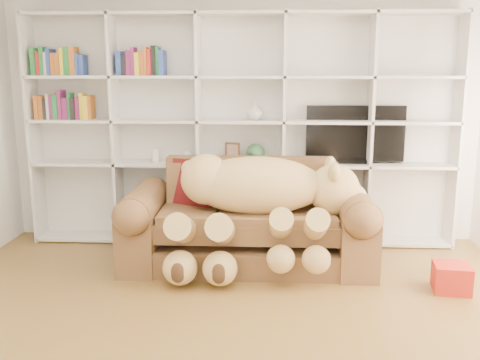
# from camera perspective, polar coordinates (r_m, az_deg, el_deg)

# --- Properties ---
(floor) EXTENTS (5.00, 5.00, 0.00)m
(floor) POSITION_cam_1_polar(r_m,az_deg,el_deg) (3.72, -1.72, -17.68)
(floor) COLOR brown
(floor) RESTS_ON ground
(wall_back) EXTENTS (5.00, 0.02, 2.70)m
(wall_back) POSITION_cam_1_polar(r_m,az_deg,el_deg) (5.76, 0.22, 6.98)
(wall_back) COLOR white
(wall_back) RESTS_ON floor
(bookshelf) EXTENTS (4.43, 0.35, 2.40)m
(bookshelf) POSITION_cam_1_polar(r_m,az_deg,el_deg) (5.64, -2.30, 6.42)
(bookshelf) COLOR silver
(bookshelf) RESTS_ON floor
(sofa) EXTENTS (2.31, 1.00, 0.97)m
(sofa) POSITION_cam_1_polar(r_m,az_deg,el_deg) (5.10, 0.85, -4.90)
(sofa) COLOR brown
(sofa) RESTS_ON floor
(teddy_bear) EXTENTS (1.80, 0.97, 1.04)m
(teddy_bear) POSITION_cam_1_polar(r_m,az_deg,el_deg) (4.83, 1.91, -1.97)
(teddy_bear) COLOR tan
(teddy_bear) RESTS_ON sofa
(throw_pillow) EXTENTS (0.53, 0.43, 0.49)m
(throw_pillow) POSITION_cam_1_polar(r_m,az_deg,el_deg) (5.21, -4.84, -0.47)
(throw_pillow) COLOR maroon
(throw_pillow) RESTS_ON sofa
(gift_box) EXTENTS (0.32, 0.31, 0.23)m
(gift_box) POSITION_cam_1_polar(r_m,az_deg,el_deg) (4.87, 21.63, -9.67)
(gift_box) COLOR #B52418
(gift_box) RESTS_ON floor
(tv) EXTENTS (1.01, 0.18, 0.60)m
(tv) POSITION_cam_1_polar(r_m,az_deg,el_deg) (5.70, 12.16, 4.74)
(tv) COLOR black
(tv) RESTS_ON bookshelf
(picture_frame) EXTENTS (0.16, 0.07, 0.20)m
(picture_frame) POSITION_cam_1_polar(r_m,az_deg,el_deg) (5.61, -0.81, 3.00)
(picture_frame) COLOR #52311C
(picture_frame) RESTS_ON bookshelf
(green_vase) EXTENTS (0.20, 0.20, 0.20)m
(green_vase) POSITION_cam_1_polar(r_m,az_deg,el_deg) (5.60, 1.66, 2.88)
(green_vase) COLOR #2C5735
(green_vase) RESTS_ON bookshelf
(figurine_tall) EXTENTS (0.09, 0.09, 0.14)m
(figurine_tall) POSITION_cam_1_polar(r_m,az_deg,el_deg) (5.73, -8.97, 2.65)
(figurine_tall) COLOR silver
(figurine_tall) RESTS_ON bookshelf
(figurine_short) EXTENTS (0.08, 0.08, 0.11)m
(figurine_short) POSITION_cam_1_polar(r_m,az_deg,el_deg) (5.73, -9.06, 2.46)
(figurine_short) COLOR silver
(figurine_short) RESTS_ON bookshelf
(snow_globe) EXTENTS (0.12, 0.12, 0.12)m
(snow_globe) POSITION_cam_1_polar(r_m,az_deg,el_deg) (5.67, -5.60, 2.55)
(snow_globe) COLOR silver
(snow_globe) RESTS_ON bookshelf
(shelf_vase) EXTENTS (0.20, 0.20, 0.18)m
(shelf_vase) POSITION_cam_1_polar(r_m,az_deg,el_deg) (5.55, 1.61, 7.37)
(shelf_vase) COLOR beige
(shelf_vase) RESTS_ON bookshelf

